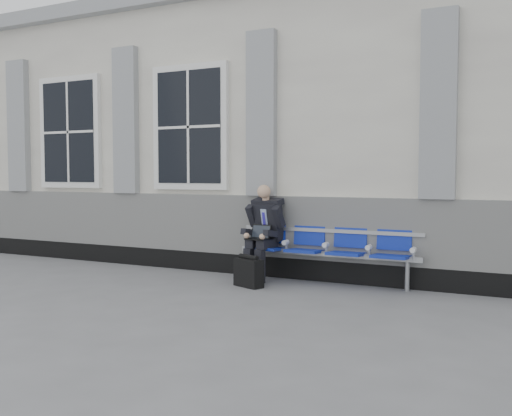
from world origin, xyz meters
The scene contains 5 objects.
ground centered at (0.00, 0.00, 0.00)m, with size 70.00×70.00×0.00m, color slate.
station_building centered at (-0.02, 3.47, 2.22)m, with size 14.40×4.40×4.49m.
bench centered at (2.67, 1.32, 0.55)m, with size 2.60×0.47×0.91m.
businessman centered at (1.76, 1.19, 0.74)m, with size 0.56×0.75×1.37m.
briefcase centered at (1.79, 0.64, 0.20)m, with size 0.46×0.32×0.44m.
Camera 1 is at (5.26, -6.13, 1.53)m, focal length 40.00 mm.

